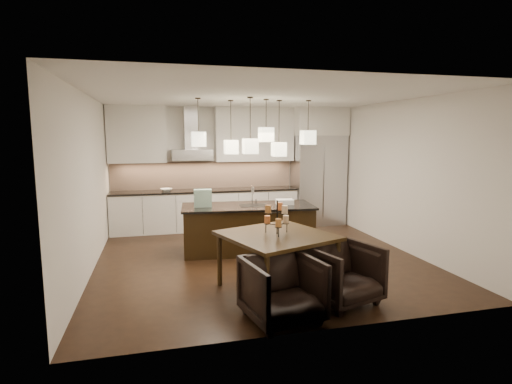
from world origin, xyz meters
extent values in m
cube|color=black|center=(0.00, 0.00, -0.01)|extent=(5.50, 5.50, 0.02)
cube|color=white|center=(0.00, 0.00, 2.81)|extent=(5.50, 5.50, 0.02)
cube|color=silver|center=(0.00, 2.76, 1.40)|extent=(5.50, 0.02, 2.80)
cube|color=silver|center=(0.00, -2.76, 1.40)|extent=(5.50, 0.02, 2.80)
cube|color=silver|center=(-2.76, 0.00, 1.40)|extent=(0.02, 5.50, 2.80)
cube|color=silver|center=(2.76, 0.00, 1.40)|extent=(0.02, 5.50, 2.80)
cube|color=#B7B7BA|center=(2.10, 2.38, 1.07)|extent=(1.20, 0.72, 2.15)
cube|color=silver|center=(2.10, 2.38, 2.47)|extent=(1.26, 0.72, 0.65)
cube|color=silver|center=(-0.62, 2.43, 0.44)|extent=(4.21, 0.62, 0.88)
cube|color=black|center=(-0.62, 2.43, 0.90)|extent=(4.21, 0.66, 0.04)
cube|color=tan|center=(-0.62, 2.73, 1.24)|extent=(4.21, 0.02, 0.63)
cube|color=silver|center=(-2.10, 2.57, 2.17)|extent=(1.25, 0.35, 1.25)
cube|color=silver|center=(0.55, 2.57, 2.17)|extent=(1.85, 0.35, 1.25)
cube|color=#B7B7BA|center=(-0.93, 2.48, 1.72)|extent=(0.90, 0.52, 0.24)
cube|color=#B7B7BA|center=(-0.93, 2.59, 2.32)|extent=(0.30, 0.28, 0.96)
imported|color=silver|center=(-1.51, 2.38, 0.95)|extent=(0.30, 0.30, 0.06)
cube|color=black|center=(-0.08, 0.49, 0.41)|extent=(2.42, 1.15, 0.83)
cube|color=black|center=(-0.08, 0.49, 0.85)|extent=(2.51, 1.23, 0.04)
cube|color=#226849|center=(-0.91, 0.54, 1.02)|extent=(0.33, 0.20, 0.32)
cube|color=silver|center=(0.61, 0.43, 0.91)|extent=(0.34, 0.25, 0.09)
cylinder|color=beige|center=(0.02, -1.44, 0.99)|extent=(0.10, 0.10, 0.11)
cylinder|color=orange|center=(-0.24, -1.40, 0.99)|extent=(0.10, 0.10, 0.11)
cylinder|color=#AB6A32|center=(-0.15, -1.64, 0.99)|extent=(0.10, 0.10, 0.11)
cylinder|color=orange|center=(-0.04, -1.36, 1.16)|extent=(0.10, 0.10, 0.11)
cylinder|color=#AB6A32|center=(-0.26, -1.52, 1.16)|extent=(0.10, 0.10, 0.11)
cylinder|color=beige|center=(-0.06, -1.62, 1.16)|extent=(0.10, 0.10, 0.11)
imported|color=black|center=(-0.34, -2.42, 0.38)|extent=(0.95, 0.97, 0.76)
imported|color=black|center=(0.57, -2.09, 0.38)|extent=(1.03, 1.04, 0.77)
cube|color=beige|center=(-0.97, 0.53, 2.08)|extent=(0.24, 0.24, 0.26)
cube|color=beige|center=(-0.33, 0.81, 1.93)|extent=(0.24, 0.24, 0.26)
cube|color=beige|center=(0.25, 0.44, 2.16)|extent=(0.24, 0.24, 0.26)
cube|color=beige|center=(0.55, 0.60, 1.89)|extent=(0.24, 0.24, 0.26)
cube|color=beige|center=(1.08, 0.50, 2.11)|extent=(0.24, 0.24, 0.26)
cube|color=beige|center=(-0.11, 0.15, 1.96)|extent=(0.24, 0.24, 0.26)
camera|label=1|loc=(-1.71, -6.62, 2.14)|focal=28.00mm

